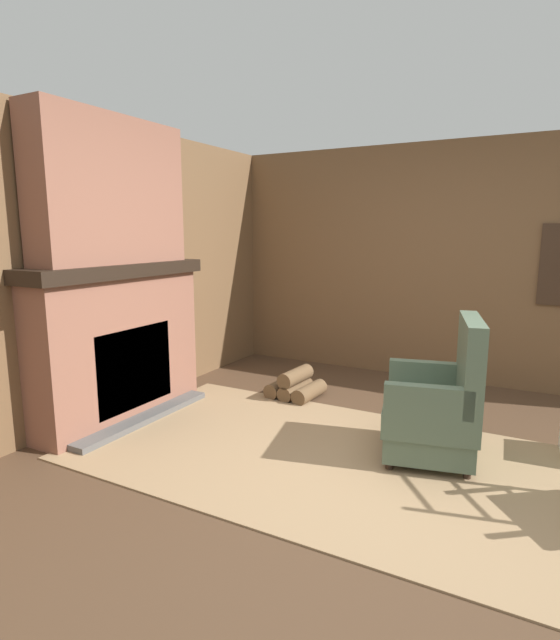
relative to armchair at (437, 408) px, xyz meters
name	(u,v)px	position (x,y,z in m)	size (l,w,h in m)	color
ground_plane	(378,477)	(-0.26, -0.48, -0.37)	(14.00, 14.00, 0.00)	#4C3523
wood_panel_wall_left	(98,272)	(-2.75, -0.48, 0.89)	(0.06, 5.52, 2.51)	brown
wood_panel_wall_back	(457,264)	(-0.24, 2.01, 0.89)	(5.52, 0.09, 2.51)	brown
fireplace_hearth	(120,343)	(-2.53, -0.48, 0.29)	(0.56, 1.70, 1.33)	brown
chimney_breast	(111,191)	(-2.54, -0.48, 1.54)	(0.31, 1.41, 1.16)	brown
area_rug	(355,464)	(-0.46, -0.38, -0.36)	(4.00, 1.99, 0.01)	#997A56
armchair	(437,408)	(0.00, 0.00, 0.00)	(0.76, 0.83, 1.02)	#516651
firewood_stack	(296,386)	(-1.46, 0.70, -0.26)	(0.49, 0.48, 0.28)	brown
oil_lamp_vase	(54,256)	(-2.58, -1.02, 1.05)	(0.10, 0.10, 0.24)	#99B29E
storage_case	(160,253)	(-2.58, 0.11, 1.02)	(0.16, 0.27, 0.12)	gray
decorative_plate_on_mantel	(98,251)	(-2.60, -0.60, 1.07)	(0.06, 0.22, 0.22)	#336093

